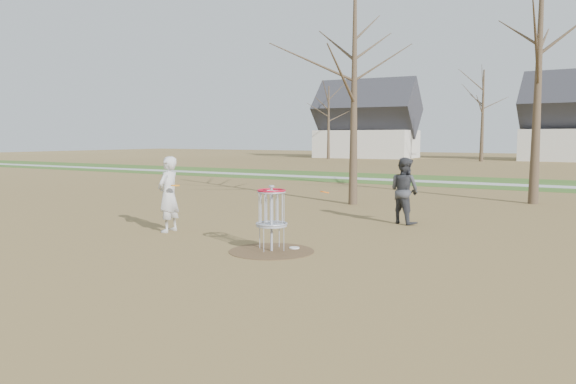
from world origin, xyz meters
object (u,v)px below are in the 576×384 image
(player_throwing, at_px, (404,191))
(disc_golf_basket, at_px, (271,208))
(player_standing, at_px, (168,194))
(disc_grounded, at_px, (294,248))

(player_throwing, bearing_deg, disc_golf_basket, 100.73)
(player_standing, distance_m, disc_golf_basket, 3.62)
(player_throwing, xyz_separation_m, disc_golf_basket, (-1.09, -5.09, -0.00))
(player_throwing, relative_size, disc_golf_basket, 1.36)
(player_throwing, bearing_deg, disc_grounded, 102.77)
(player_standing, height_order, player_throwing, player_standing)
(player_standing, relative_size, disc_golf_basket, 1.41)
(player_standing, bearing_deg, player_throwing, 124.84)
(player_standing, relative_size, disc_grounded, 8.66)
(disc_grounded, relative_size, disc_golf_basket, 0.16)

